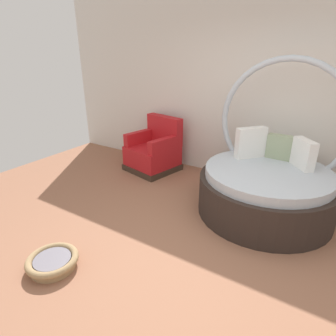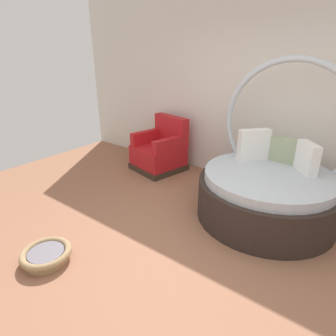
# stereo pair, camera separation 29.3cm
# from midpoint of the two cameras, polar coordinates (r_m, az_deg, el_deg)

# --- Properties ---
(ground_plane) EXTENTS (8.00, 8.00, 0.02)m
(ground_plane) POSITION_cam_midpoint_polar(r_m,az_deg,el_deg) (3.09, 2.87, -18.35)
(ground_plane) COLOR #936047
(back_wall) EXTENTS (8.00, 0.12, 3.06)m
(back_wall) POSITION_cam_midpoint_polar(r_m,az_deg,el_deg) (4.56, 18.59, 15.39)
(back_wall) COLOR silver
(back_wall) RESTS_ON ground_plane
(round_daybed) EXTENTS (1.72, 1.72, 1.98)m
(round_daybed) POSITION_cam_midpoint_polar(r_m,az_deg,el_deg) (3.87, 17.44, -2.94)
(round_daybed) COLOR #2D231E
(round_daybed) RESTS_ON ground_plane
(red_armchair) EXTENTS (0.95, 0.95, 0.94)m
(red_armchair) POSITION_cam_midpoint_polar(r_m,az_deg,el_deg) (5.11, -4.41, 3.29)
(red_armchair) COLOR #38281E
(red_armchair) RESTS_ON ground_plane
(pet_basket) EXTENTS (0.51, 0.51, 0.13)m
(pet_basket) POSITION_cam_midpoint_polar(r_m,az_deg,el_deg) (3.22, -24.89, -16.89)
(pet_basket) COLOR #9E7F56
(pet_basket) RESTS_ON ground_plane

